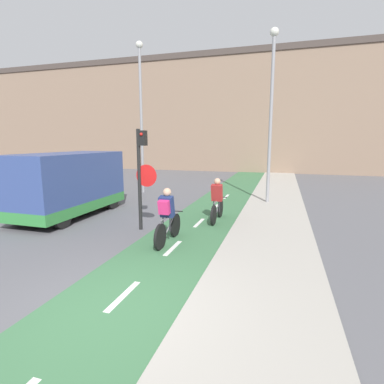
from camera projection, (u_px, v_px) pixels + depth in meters
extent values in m
plane|color=#5B5B60|center=(108.00, 312.00, 4.82)|extent=(120.00, 120.00, 0.00)
cube|color=#3D7047|center=(108.00, 312.00, 4.82)|extent=(2.29, 60.00, 0.02)
cube|color=white|center=(123.00, 296.00, 5.29)|extent=(0.12, 1.10, 0.00)
cube|color=white|center=(173.00, 248.00, 7.65)|extent=(0.12, 1.10, 0.00)
cube|color=white|center=(199.00, 223.00, 10.00)|extent=(0.12, 1.10, 0.00)
cube|color=white|center=(215.00, 207.00, 12.36)|extent=(0.12, 1.10, 0.00)
cube|color=white|center=(226.00, 196.00, 14.72)|extent=(0.12, 1.10, 0.00)
cube|color=#A8A399|center=(255.00, 338.00, 4.14)|extent=(2.40, 60.00, 0.05)
cube|color=#89705B|center=(256.00, 117.00, 27.59)|extent=(60.00, 5.00, 9.86)
cube|color=#473D38|center=(258.00, 57.00, 26.72)|extent=(60.00, 5.20, 0.50)
cylinder|color=black|center=(139.00, 180.00, 9.08)|extent=(0.11, 0.11, 3.08)
cube|color=black|center=(143.00, 138.00, 8.83)|extent=(0.20, 0.20, 0.44)
sphere|color=red|center=(141.00, 134.00, 8.70)|extent=(0.09, 0.09, 0.09)
cone|color=red|center=(146.00, 176.00, 8.99)|extent=(0.67, 0.01, 0.67)
cone|color=silver|center=(146.00, 176.00, 8.99)|extent=(0.60, 0.02, 0.60)
cylinder|color=gray|center=(141.00, 122.00, 15.50)|extent=(0.14, 0.14, 7.33)
sphere|color=silver|center=(139.00, 45.00, 14.86)|extent=(0.36, 0.36, 0.36)
cylinder|color=gray|center=(271.00, 123.00, 12.70)|extent=(0.14, 0.14, 6.96)
sphere|color=silver|center=(274.00, 32.00, 12.09)|extent=(0.36, 0.36, 0.36)
cylinder|color=black|center=(160.00, 237.00, 7.52)|extent=(0.07, 0.67, 0.67)
cylinder|color=black|center=(175.00, 225.00, 8.57)|extent=(0.07, 0.67, 0.67)
cylinder|color=slate|center=(171.00, 222.00, 8.22)|extent=(0.04, 0.71, 0.42)
cylinder|color=slate|center=(164.00, 227.00, 7.73)|extent=(0.04, 0.37, 0.44)
cylinder|color=slate|center=(169.00, 216.00, 8.02)|extent=(0.04, 1.03, 0.07)
cylinder|color=slate|center=(163.00, 235.00, 7.73)|extent=(0.04, 0.42, 0.05)
cylinder|color=black|center=(175.00, 211.00, 8.50)|extent=(0.46, 0.03, 0.03)
cube|color=navy|center=(167.00, 207.00, 7.85)|extent=(0.36, 0.31, 0.59)
sphere|color=tan|center=(167.00, 192.00, 7.83)|extent=(0.22, 0.22, 0.22)
cylinder|color=#232328|center=(163.00, 223.00, 7.92)|extent=(0.04, 0.07, 0.42)
cylinder|color=#232328|center=(170.00, 223.00, 7.87)|extent=(0.04, 0.07, 0.42)
cube|color=#DB286B|center=(164.00, 207.00, 7.68)|extent=(0.28, 0.23, 0.39)
cylinder|color=black|center=(214.00, 215.00, 9.72)|extent=(0.07, 0.66, 0.66)
cylinder|color=black|center=(220.00, 208.00, 10.76)|extent=(0.07, 0.66, 0.66)
cylinder|color=slate|center=(218.00, 206.00, 10.41)|extent=(0.04, 0.70, 0.41)
cylinder|color=slate|center=(215.00, 208.00, 9.93)|extent=(0.04, 0.37, 0.43)
cylinder|color=slate|center=(218.00, 201.00, 10.22)|extent=(0.04, 1.02, 0.07)
cylinder|color=slate|center=(215.00, 214.00, 9.92)|extent=(0.04, 0.42, 0.05)
cylinder|color=black|center=(221.00, 197.00, 10.69)|extent=(0.46, 0.03, 0.03)
cube|color=maroon|center=(217.00, 193.00, 10.05)|extent=(0.36, 0.31, 0.59)
sphere|color=tan|center=(217.00, 181.00, 10.03)|extent=(0.22, 0.22, 0.22)
cylinder|color=#232328|center=(214.00, 205.00, 10.12)|extent=(0.04, 0.07, 0.41)
cylinder|color=#232328|center=(219.00, 206.00, 10.06)|extent=(0.04, 0.07, 0.41)
cube|color=#334784|center=(68.00, 181.00, 10.85)|extent=(1.93, 4.47, 2.05)
cube|color=#33843D|center=(70.00, 204.00, 10.99)|extent=(1.94, 4.48, 0.36)
cube|color=black|center=(103.00, 167.00, 12.88)|extent=(1.74, 0.04, 0.70)
cylinder|color=black|center=(76.00, 198.00, 12.62)|extent=(0.18, 0.70, 0.70)
cylinder|color=black|center=(112.00, 200.00, 12.12)|extent=(0.18, 0.70, 0.70)
cylinder|color=black|center=(18.00, 214.00, 9.88)|extent=(0.18, 0.70, 0.70)
cylinder|color=black|center=(62.00, 218.00, 9.38)|extent=(0.18, 0.70, 0.70)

